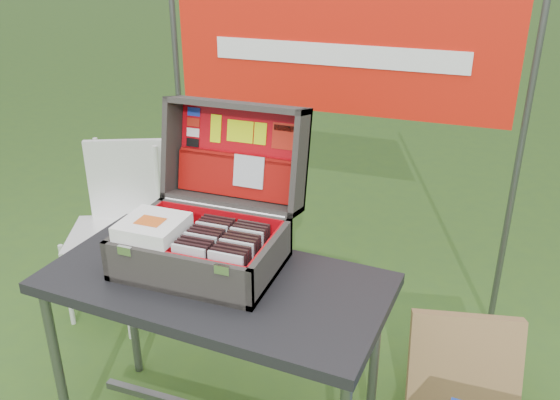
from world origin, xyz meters
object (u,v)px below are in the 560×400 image
at_px(table, 219,364).
at_px(chair, 112,237).
at_px(suitcase, 206,195).
at_px(cardboard_box, 464,371).

distance_m(table, chair, 1.05).
xyz_separation_m(table, suitcase, (-0.07, 0.11, 0.62)).
xyz_separation_m(table, cardboard_box, (0.85, 0.44, -0.14)).
relative_size(chair, cardboard_box, 1.94).
height_order(table, chair, chair).
bearing_deg(chair, table, -58.39).
xyz_separation_m(suitcase, cardboard_box, (0.93, 0.33, -0.76)).
distance_m(suitcase, chair, 1.07).
relative_size(suitcase, chair, 0.62).
height_order(chair, cardboard_box, chair).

